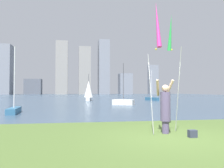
{
  "coord_description": "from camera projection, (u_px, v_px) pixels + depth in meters",
  "views": [
    {
      "loc": [
        -3.11,
        -6.84,
        1.46
      ],
      "look_at": [
        0.18,
        13.14,
        2.13
      ],
      "focal_mm": 36.1,
      "sensor_mm": 36.0,
      "label": 1
    }
  ],
  "objects": [
    {
      "name": "skyline_tower_2",
      "position": [
        62.0,
        68.0,
        107.63
      ],
      "size": [
        5.69,
        3.19,
        25.64
      ],
      "color": "gray",
      "rests_on": "ground"
    },
    {
      "name": "skyline_tower_1",
      "position": [
        33.0,
        87.0,
        107.98
      ],
      "size": [
        7.81,
        5.12,
        7.36
      ],
      "color": "#565B66",
      "rests_on": "ground"
    },
    {
      "name": "sailboat_3",
      "position": [
        89.0,
        91.0,
        34.98
      ],
      "size": [
        1.57,
        2.79,
        4.21
      ],
      "color": "white",
      "rests_on": "ground"
    },
    {
      "name": "skyline_tower_0",
      "position": [
        4.0,
        70.0,
        103.08
      ],
      "size": [
        7.07,
        7.0,
        22.81
      ],
      "color": "gray",
      "rests_on": "ground"
    },
    {
      "name": "skyline_tower_6",
      "position": [
        153.0,
        80.0,
        112.53
      ],
      "size": [
        4.61,
        3.4,
        14.6
      ],
      "color": "gray",
      "rests_on": "ground"
    },
    {
      "name": "skyline_tower_5",
      "position": [
        125.0,
        84.0,
        109.36
      ],
      "size": [
        6.07,
        5.96,
        10.04
      ],
      "color": "gray",
      "rests_on": "ground"
    },
    {
      "name": "skyline_tower_3",
      "position": [
        85.0,
        71.0,
        111.09
      ],
      "size": [
        5.71,
        7.98,
        23.13
      ],
      "color": "gray",
      "rests_on": "ground"
    },
    {
      "name": "kite_flag_left",
      "position": [
        157.0,
        27.0,
        7.25
      ],
      "size": [
        0.16,
        1.21,
        4.4
      ],
      "color": "#B2B2B7",
      "rests_on": "ground"
    },
    {
      "name": "sailboat_1",
      "position": [
        14.0,
        109.0,
        14.95
      ],
      "size": [
        0.83,
        2.79,
        4.47
      ],
      "color": "#2D6084",
      "rests_on": "ground"
    },
    {
      "name": "ground",
      "position": [
        87.0,
        97.0,
        57.45
      ],
      "size": [
        120.0,
        138.0,
        0.12
      ],
      "color": "#4C662D"
    },
    {
      "name": "bag",
      "position": [
        192.0,
        134.0,
        7.15
      ],
      "size": [
        0.26,
        0.18,
        0.24
      ],
      "color": "#33384C",
      "rests_on": "ground"
    },
    {
      "name": "person",
      "position": [
        165.0,
        107.0,
        7.86
      ],
      "size": [
        0.69,
        0.51,
        1.89
      ],
      "rotation": [
        0.0,
        0.0,
        -0.03
      ],
      "color": "#594C72",
      "rests_on": "ground"
    },
    {
      "name": "sailboat_6",
      "position": [
        123.0,
        102.0,
        24.18
      ],
      "size": [
        2.43,
        1.97,
        4.53
      ],
      "color": "silver",
      "rests_on": "ground"
    },
    {
      "name": "kite_flag_right",
      "position": [
        171.0,
        35.0,
        8.67
      ],
      "size": [
        0.16,
        1.1,
        4.4
      ],
      "color": "#B2B2B7",
      "rests_on": "ground"
    },
    {
      "name": "skyline_tower_4",
      "position": [
        104.0,
        67.0,
        111.34
      ],
      "size": [
        5.18,
        7.15,
        26.6
      ],
      "color": "gray",
      "rests_on": "ground"
    },
    {
      "name": "sailboat_0",
      "position": [
        152.0,
        98.0,
        36.58
      ],
      "size": [
        1.45,
        3.11,
        4.9
      ],
      "color": "#2D6084",
      "rests_on": "ground"
    }
  ]
}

